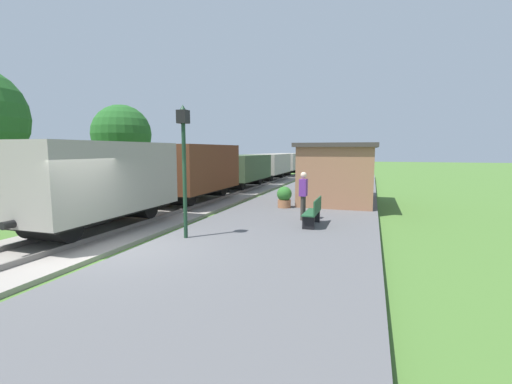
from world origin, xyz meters
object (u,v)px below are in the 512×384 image
object	(u,v)px
station_hut	(339,172)
potted_planter	(284,197)
freight_train	(236,169)
lamp_post_near	(184,147)
bench_near_hut	(314,212)
tree_trackside_far	(122,134)
bench_down_platform	(341,183)
person_waiting	(303,194)

from	to	relation	value
station_hut	potted_planter	xyz separation A→B (m)	(-2.04, -2.89, -0.93)
potted_planter	freight_train	bearing A→B (deg)	126.20
lamp_post_near	bench_near_hut	bearing A→B (deg)	40.54
station_hut	tree_trackside_far	size ratio (longest dim) A/B	1.05
bench_near_hut	tree_trackside_far	xyz separation A→B (m)	(-13.07, 7.02, 2.98)
bench_near_hut	bench_down_platform	distance (m)	10.58
bench_down_platform	potted_planter	size ratio (longest dim) A/B	1.64
station_hut	tree_trackside_far	distance (m)	13.51
station_hut	lamp_post_near	world-z (taller)	lamp_post_near
bench_near_hut	tree_trackside_far	distance (m)	15.13
freight_train	bench_down_platform	distance (m)	6.64
person_waiting	potted_planter	distance (m)	2.77
potted_planter	lamp_post_near	xyz separation A→B (m)	(-1.41, -6.03, 2.08)
tree_trackside_far	lamp_post_near	bearing A→B (deg)	-44.64
bench_near_hut	person_waiting	distance (m)	1.12
freight_train	potted_planter	size ratio (longest dim) A/B	35.59
station_hut	person_waiting	world-z (taller)	station_hut
bench_down_platform	station_hut	bearing A→B (deg)	-86.69
bench_down_platform	potted_planter	bearing A→B (deg)	-103.81
freight_train	bench_near_hut	bearing A→B (deg)	-56.25
person_waiting	lamp_post_near	world-z (taller)	lamp_post_near
station_hut	person_waiting	bearing A→B (deg)	-98.28
freight_train	person_waiting	distance (m)	10.77
potted_planter	tree_trackside_far	world-z (taller)	tree_trackside_far
bench_down_platform	person_waiting	size ratio (longest dim) A/B	0.88
freight_train	lamp_post_near	bearing A→B (deg)	-75.03
freight_train	bench_down_platform	bearing A→B (deg)	6.79
potted_planter	lamp_post_near	distance (m)	6.53
bench_near_hut	bench_down_platform	world-z (taller)	same
freight_train	lamp_post_near	size ratio (longest dim) A/B	8.81
person_waiting	potted_planter	size ratio (longest dim) A/B	1.87
station_hut	bench_near_hut	xyz separation A→B (m)	(-0.25, -6.19, -0.93)
bench_near_hut	bench_down_platform	xyz separation A→B (m)	(0.00, 10.58, 0.00)
bench_near_hut	potted_planter	world-z (taller)	potted_planter
person_waiting	potted_planter	xyz separation A→B (m)	(-1.27, 2.42, -0.46)
station_hut	lamp_post_near	distance (m)	9.63
bench_near_hut	potted_planter	distance (m)	3.75
freight_train	tree_trackside_far	xyz separation A→B (m)	(-6.53, -2.78, 2.17)
bench_down_platform	lamp_post_near	bearing A→B (deg)	-103.50
station_hut	bench_down_platform	xyz separation A→B (m)	(-0.25, 4.39, -0.93)
lamp_post_near	tree_trackside_far	distance (m)	13.91
potted_planter	tree_trackside_far	size ratio (longest dim) A/B	0.17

